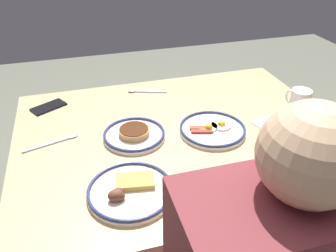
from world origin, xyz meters
The scene contains 10 objects.
dining_table centered at (0.00, 0.00, 0.68)m, with size 1.26×0.99×0.75m.
plate_near_main centered at (-0.12, 0.03, 0.77)m, with size 0.26×0.26×0.04m.
plate_center_pancakes centered at (0.18, -0.01, 0.77)m, with size 0.24×0.24×0.04m.
plate_far_companion centered at (0.26, 0.28, 0.77)m, with size 0.26×0.26×0.05m.
plate_far_side centered at (-0.28, 0.33, 0.78)m, with size 0.25×0.25×0.10m.
coffee_mug centered at (-0.53, -0.02, 0.80)m, with size 0.08×0.12×0.10m.
cell_phone centered at (0.50, -0.35, 0.76)m, with size 0.14×0.07×0.01m, color black.
paper_napkin centered at (-0.38, 0.06, 0.75)m, with size 0.15×0.14×0.00m, color white.
fork_near centered at (0.49, -0.06, 0.76)m, with size 0.20×0.07×0.01m.
tea_spoon centered at (0.07, -0.38, 0.76)m, with size 0.18×0.07×0.01m.
Camera 1 is at (0.36, 1.05, 1.48)m, focal length 36.20 mm.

